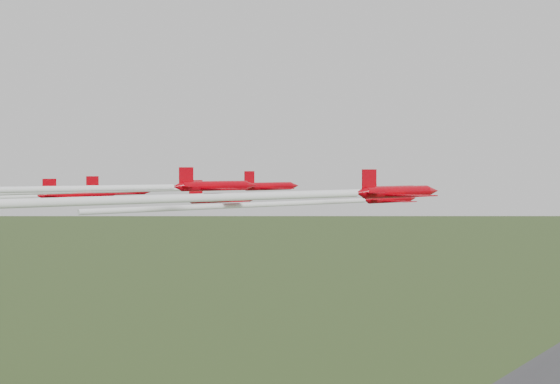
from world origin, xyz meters
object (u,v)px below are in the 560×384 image
Objects in this scene: jet_row3_right at (273,196)px; jet_row4_right at (89,188)px; jet_row2_right at (330,193)px; jet_row3_mid at (86,203)px; jet_lead at (327,202)px; jet_row2_left at (216,188)px; jet_row3_left at (37,193)px.

jet_row4_right reaches higher than jet_row3_right.
jet_row2_right is 0.76× the size of jet_row3_mid.
jet_row4_right is at bearing -27.13° from jet_row3_mid.
jet_lead is 1.06× the size of jet_row2_right.
jet_row3_mid is at bearing -114.73° from jet_row2_right.
jet_lead is 1.03× the size of jet_row4_right.
jet_row3_mid is 1.09× the size of jet_row3_right.
jet_row2_left is 40.23m from jet_row3_right.
jet_row2_right is (21.17, -4.40, -0.20)m from jet_row2_left.
jet_row4_right reaches higher than jet_row2_left.
jet_row3_left is 38.23m from jet_row4_right.
jet_row3_mid is 11.35m from jet_row4_right.
jet_row3_right reaches higher than jet_row3_mid.
jet_row3_left is at bearing -137.43° from jet_lead.
jet_lead is 33.88m from jet_row3_mid.
jet_row2_left is (-14.41, -5.67, 1.77)m from jet_lead.
jet_row3_right is at bearing -53.78° from jet_lead.
jet_row3_right is (15.32, -32.78, 2.01)m from jet_lead.
jet_row3_left is at bearing 165.18° from jet_row3_mid.
jet_row2_left is at bearing 151.94° from jet_row3_right.
jet_row3_right is at bearing -33.75° from jet_row2_left.
jet_row2_right is 0.98× the size of jet_row3_left.
jet_row2_left is at bearing 179.03° from jet_row2_right.
jet_row4_right reaches higher than jet_row3_left.
jet_lead is 15.59m from jet_row2_left.
jet_row2_right is at bearing 66.03° from jet_row3_mid.
jet_row2_left is 0.92× the size of jet_row3_left.
jet_lead is at bearing 85.60° from jet_row3_mid.
jet_row2_right is 27.65m from jet_row3_mid.
jet_row3_left is at bearing -179.76° from jet_row3_right.
jet_row3_right is at bearing 11.04° from jet_row3_mid.
jet_row2_right is (6.76, -10.07, 1.56)m from jet_lead.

